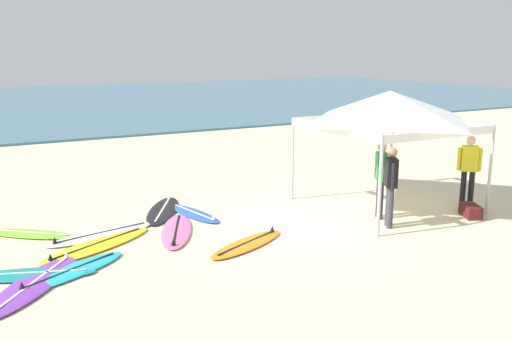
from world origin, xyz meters
TOP-DOWN VIEW (x-y plane):
  - ground_plane at (0.00, 0.00)m, footprint 80.00×80.00m
  - sea at (0.00, 31.37)m, footprint 80.00×36.00m
  - canopy_tent at (2.40, 0.07)m, footprint 3.33×3.33m
  - surfboard_yellow at (-4.29, 0.57)m, footprint 2.54×1.73m
  - surfboard_orange at (-1.75, -0.75)m, footprint 2.05×1.30m
  - surfboard_black at (-2.43, 2.16)m, footprint 1.64×2.29m
  - surfboard_purple at (-5.56, -0.72)m, footprint 2.11×2.44m
  - surfboard_pink at (-2.67, 0.62)m, footprint 1.45×2.27m
  - surfboard_lime at (-5.33, 1.87)m, footprint 1.80×1.61m
  - surfboard_white at (-4.08, 1.16)m, footprint 2.36×1.07m
  - surfboard_teal at (-5.59, -0.31)m, footprint 2.19×1.28m
  - surfboard_blue at (-1.89, 1.56)m, footprint 0.85×1.87m
  - surfboard_cyan at (-4.98, -0.52)m, footprint 2.20×1.52m
  - person_green at (1.66, -0.59)m, footprint 0.38×0.48m
  - person_black at (1.41, -1.17)m, footprint 0.37×0.48m
  - person_yellow at (4.05, -0.92)m, footprint 0.43×0.41m
  - gear_bag_near_tent at (3.51, -1.51)m, footprint 0.56×0.68m

SIDE VIEW (x-z plane):
  - ground_plane at x=0.00m, z-range 0.00..0.00m
  - surfboard_purple at x=-5.56m, z-range -0.06..0.13m
  - surfboard_yellow at x=-4.29m, z-range -0.06..0.13m
  - surfboard_white at x=-4.08m, z-range -0.06..0.13m
  - surfboard_black at x=-2.43m, z-range -0.06..0.13m
  - surfboard_pink at x=-2.67m, z-range -0.06..0.13m
  - surfboard_cyan at x=-4.98m, z-range -0.06..0.13m
  - surfboard_teal at x=-5.59m, z-range -0.06..0.13m
  - surfboard_orange at x=-1.75m, z-range -0.06..0.13m
  - surfboard_lime at x=-5.33m, z-range -0.06..0.13m
  - surfboard_blue at x=-1.89m, z-range -0.06..0.13m
  - sea at x=0.00m, z-range 0.00..0.10m
  - gear_bag_near_tent at x=3.51m, z-range 0.00..0.28m
  - person_green at x=1.66m, z-range 0.13..1.84m
  - person_black at x=1.41m, z-range 0.13..1.84m
  - person_yellow at x=4.05m, z-range 0.13..1.84m
  - canopy_tent at x=2.40m, z-range 1.01..3.76m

